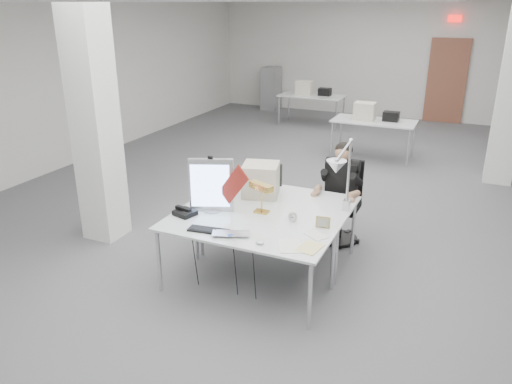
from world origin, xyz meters
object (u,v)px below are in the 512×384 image
monitor (211,185)px  architect_lamp (343,176)px  laptop (230,237)px  beige_monitor (261,180)px  desk_phone (185,213)px  seated_person (342,177)px  office_chair (341,206)px  bankers_lamp (262,197)px  desk_main (246,228)px

monitor → architect_lamp: 1.43m
monitor → laptop: size_ratio=1.62×
laptop → beige_monitor: size_ratio=0.90×
desk_phone → beige_monitor: (0.52, 0.89, 0.17)m
beige_monitor → architect_lamp: bearing=-29.6°
monitor → seated_person: bearing=27.0°
seated_person → architect_lamp: (0.24, -0.92, 0.34)m
seated_person → monitor: size_ratio=1.55×
office_chair → laptop: size_ratio=2.62×
bankers_lamp → architect_lamp: (0.84, 0.20, 0.30)m
desk_main → bankers_lamp: (-0.00, 0.42, 0.19)m
laptop → bankers_lamp: size_ratio=1.03×
seated_person → desk_phone: seated_person is taller
monitor → bankers_lamp: 0.57m
desk_main → bankers_lamp: size_ratio=4.96×
desk_phone → beige_monitor: size_ratio=0.52×
laptop → desk_phone: desk_phone is taller
office_chair → bankers_lamp: 1.39m
laptop → desk_phone: bearing=134.8°
seated_person → monitor: (-1.13, -1.30, 0.16)m
monitor → desk_phone: (-0.21, -0.23, -0.28)m
desk_main → desk_phone: bearing=179.4°
seated_person → desk_phone: size_ratio=4.39×
office_chair → monitor: monitor is taller
laptop → desk_main: bearing=61.6°
office_chair → monitor: size_ratio=1.61×
office_chair → architect_lamp: architect_lamp is taller
laptop → desk_phone: size_ratio=1.74×
seated_person → laptop: size_ratio=2.52×
monitor → beige_monitor: bearing=42.9°
desk_main → architect_lamp: (0.83, 0.62, 0.49)m
seated_person → architect_lamp: bearing=-76.8°
desk_main → laptop: laptop is taller
monitor → laptop: monitor is taller
architect_lamp → monitor: bearing=-151.2°
laptop → architect_lamp: bearing=24.5°
monitor → desk_phone: bearing=-154.2°
seated_person → monitor: bearing=-132.2°
seated_person → architect_lamp: architect_lamp is taller
architect_lamp → desk_main: bearing=-130.1°
desk_phone → beige_monitor: 1.04m
seated_person → monitor: seated_person is taller
office_chair → desk_phone: 2.09m
desk_main → architect_lamp: bearing=36.7°
desk_main → office_chair: size_ratio=1.85×
seated_person → desk_phone: bearing=-132.4°
office_chair → bankers_lamp: bankers_lamp is taller
desk_main → bankers_lamp: bankers_lamp is taller
seated_person → architect_lamp: size_ratio=0.98×
seated_person → bankers_lamp: seated_person is taller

